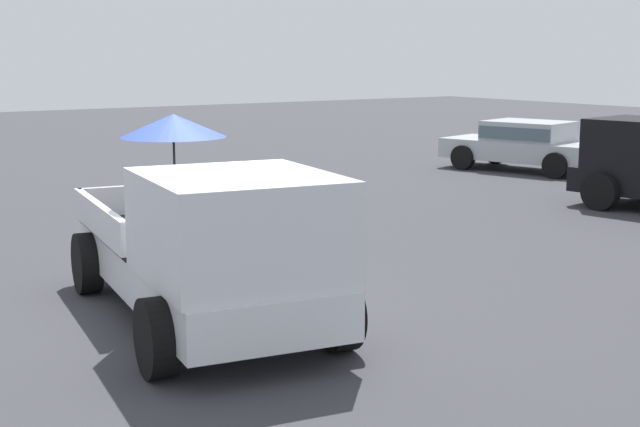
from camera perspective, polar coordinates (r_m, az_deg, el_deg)
The scene contains 3 objects.
ground_plane at distance 11.03m, azimuth -7.50°, elevation -6.50°, with size 80.00×80.00×0.00m, color #38383D.
pickup_truck_main at distance 10.36m, azimuth -6.89°, elevation -1.98°, with size 5.28×2.89×2.39m.
parked_sedan_far at distance 24.89m, azimuth 12.75°, elevation 4.31°, with size 4.61×2.83×1.33m.
Camera 1 is at (9.49, -4.67, 3.13)m, focal length 51.21 mm.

